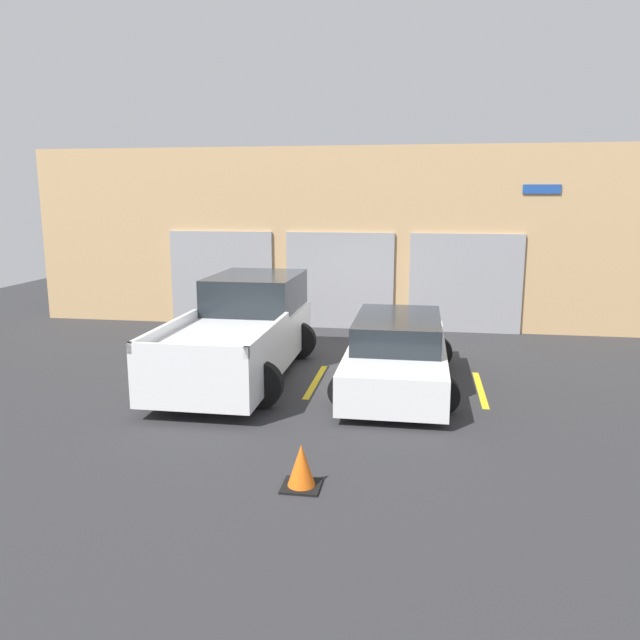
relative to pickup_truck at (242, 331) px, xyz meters
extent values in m
plane|color=#2D2D30|center=(1.53, 1.65, -0.85)|extent=(28.00, 28.00, 0.00)
cube|color=tan|center=(1.53, 4.95, 1.52)|extent=(17.37, 0.60, 4.74)
cube|color=#939399|center=(-1.92, 4.61, 0.42)|extent=(2.85, 0.08, 2.54)
cube|color=#939399|center=(1.33, 4.61, 0.42)|extent=(2.85, 0.08, 2.54)
cube|color=#939399|center=(4.58, 4.61, 0.42)|extent=(2.85, 0.08, 2.54)
cube|color=#1E4799|center=(6.31, 4.62, 2.79)|extent=(0.90, 0.03, 0.22)
cube|color=white|center=(0.00, -0.34, -0.19)|extent=(1.92, 5.24, 0.88)
cube|color=#1E2328|center=(0.00, 1.10, 0.62)|extent=(1.77, 2.36, 0.74)
cube|color=white|center=(-0.92, -1.52, 0.34)|extent=(0.08, 2.88, 0.18)
cube|color=white|center=(0.92, -1.52, 0.34)|extent=(0.08, 2.88, 0.18)
cube|color=white|center=(0.00, -2.92, 0.34)|extent=(1.92, 0.08, 0.18)
cylinder|color=black|center=(-0.85, 1.29, -0.45)|extent=(0.80, 0.22, 0.80)
cylinder|color=black|center=(0.85, 1.29, -0.45)|extent=(0.80, 0.22, 0.80)
cylinder|color=black|center=(-0.85, -1.96, -0.45)|extent=(0.80, 0.22, 0.80)
cylinder|color=black|center=(0.85, -1.96, -0.45)|extent=(0.80, 0.22, 0.80)
cube|color=white|center=(3.06, -0.34, -0.38)|extent=(1.75, 4.59, 0.66)
cube|color=#1E2328|center=(3.06, -0.22, 0.19)|extent=(1.54, 2.53, 0.50)
cylinder|color=black|center=(2.30, 1.09, -0.54)|extent=(0.63, 0.22, 0.63)
cylinder|color=black|center=(3.83, 1.09, -0.54)|extent=(0.63, 0.22, 0.63)
cylinder|color=black|center=(2.30, -1.76, -0.54)|extent=(0.63, 0.22, 0.63)
cylinder|color=black|center=(3.83, -1.76, -0.54)|extent=(0.63, 0.22, 0.63)
cube|color=gold|center=(-1.53, -0.34, -0.85)|extent=(0.12, 2.20, 0.01)
cube|color=gold|center=(1.53, -0.34, -0.85)|extent=(0.12, 2.20, 0.01)
cube|color=gold|center=(4.59, -0.34, -0.85)|extent=(0.12, 2.20, 0.01)
cube|color=black|center=(2.09, -4.70, -0.84)|extent=(0.47, 0.47, 0.03)
cone|color=orange|center=(2.09, -4.70, -0.58)|extent=(0.36, 0.36, 0.55)
camera|label=1|loc=(3.45, -11.61, 2.64)|focal=35.00mm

